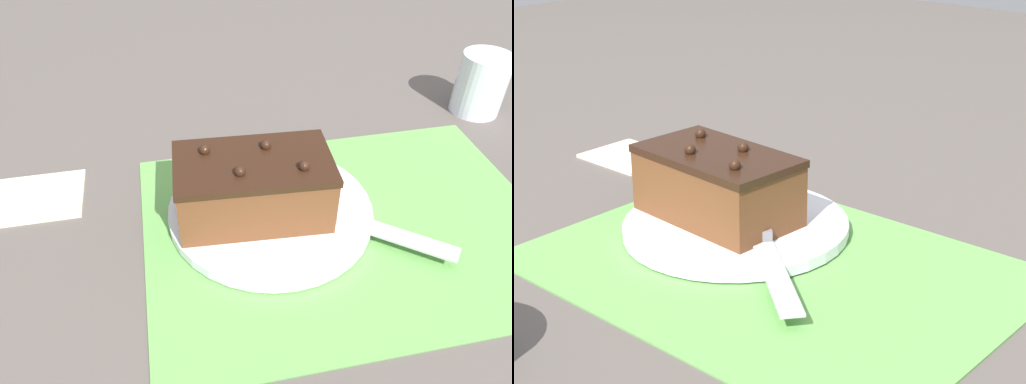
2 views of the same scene
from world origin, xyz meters
The scene contains 6 objects.
ground_plane centered at (0.00, 0.00, 0.00)m, with size 3.00×3.00×0.00m, color #544C47.
placemat_woven centered at (0.00, 0.00, 0.00)m, with size 0.46×0.34×0.00m, color #609E4C.
cake_plate centered at (-0.08, 0.03, 0.01)m, with size 0.24×0.24×0.01m.
chocolate_cake centered at (-0.10, 0.03, 0.05)m, with size 0.18×0.11×0.08m.
serving_knife centered at (-0.02, 0.01, 0.02)m, with size 0.18×0.15×0.01m.
folded_napkin centered at (-0.35, 0.12, 0.00)m, with size 0.11×0.09×0.01m, color beige.
Camera 2 is at (0.48, -0.56, 0.37)m, focal length 60.00 mm.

